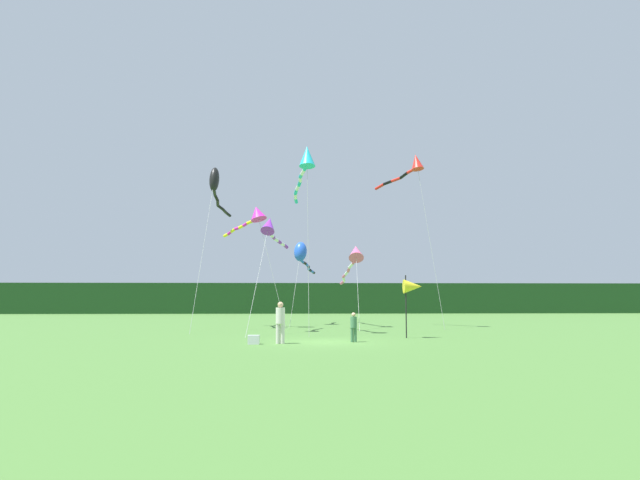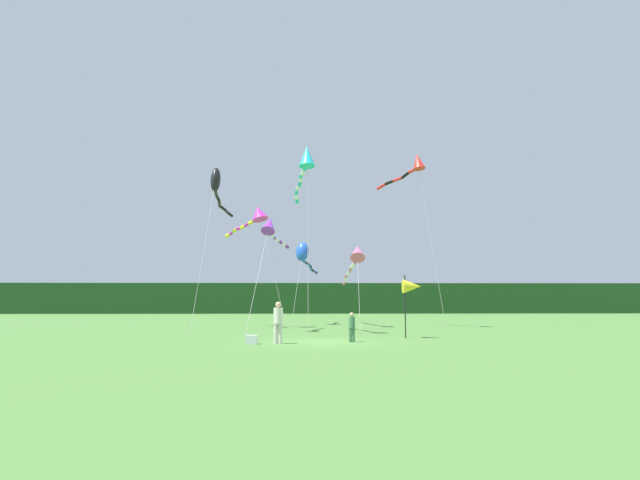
{
  "view_description": "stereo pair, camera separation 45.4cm",
  "coord_description": "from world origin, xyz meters",
  "px_view_note": "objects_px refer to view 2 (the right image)",
  "views": [
    {
      "loc": [
        -1.49,
        -25.74,
        2.01
      ],
      "look_at": [
        0.0,
        6.0,
        5.2
      ],
      "focal_mm": 31.91,
      "sensor_mm": 36.0,
      "label": 1
    },
    {
      "loc": [
        -1.03,
        -25.76,
        2.01
      ],
      "look_at": [
        0.0,
        6.0,
        5.2
      ],
      "focal_mm": 31.91,
      "sensor_mm": 36.0,
      "label": 2
    }
  ],
  "objects_px": {
    "kite_purple": "(271,227)",
    "cooler_box": "(251,340)",
    "person_child": "(352,326)",
    "kite_rainbow": "(356,256)",
    "kite_magenta": "(257,215)",
    "person_adult": "(278,320)",
    "kite_red": "(414,165)",
    "kite_black": "(217,184)",
    "kite_blue": "(303,253)",
    "kite_cyan": "(306,162)",
    "banner_flag_pole": "(412,287)"
  },
  "relations": [
    {
      "from": "kite_purple",
      "to": "cooler_box",
      "type": "bearing_deg",
      "value": -92.05
    },
    {
      "from": "person_child",
      "to": "kite_rainbow",
      "type": "height_order",
      "value": "kite_rainbow"
    },
    {
      "from": "kite_magenta",
      "to": "kite_rainbow",
      "type": "bearing_deg",
      "value": 9.05
    },
    {
      "from": "kite_magenta",
      "to": "person_adult",
      "type": "bearing_deg",
      "value": -81.13
    },
    {
      "from": "person_adult",
      "to": "kite_red",
      "type": "xyz_separation_m",
      "value": [
        8.63,
        12.59,
        9.9
      ]
    },
    {
      "from": "kite_rainbow",
      "to": "kite_black",
      "type": "xyz_separation_m",
      "value": [
        -9.29,
        -2.12,
        4.52
      ]
    },
    {
      "from": "kite_red",
      "to": "kite_black",
      "type": "relative_size",
      "value": 1.11
    },
    {
      "from": "kite_red",
      "to": "kite_blue",
      "type": "distance_m",
      "value": 10.34
    },
    {
      "from": "cooler_box",
      "to": "kite_cyan",
      "type": "xyz_separation_m",
      "value": [
        2.35,
        6.53,
        9.4
      ]
    },
    {
      "from": "person_adult",
      "to": "kite_blue",
      "type": "relative_size",
      "value": 0.29
    },
    {
      "from": "kite_red",
      "to": "person_child",
      "type": "bearing_deg",
      "value": -114.33
    },
    {
      "from": "banner_flag_pole",
      "to": "kite_cyan",
      "type": "height_order",
      "value": "kite_cyan"
    },
    {
      "from": "banner_flag_pole",
      "to": "kite_rainbow",
      "type": "height_order",
      "value": "kite_rainbow"
    },
    {
      "from": "kite_red",
      "to": "kite_blue",
      "type": "bearing_deg",
      "value": 150.38
    },
    {
      "from": "person_child",
      "to": "kite_red",
      "type": "height_order",
      "value": "kite_red"
    },
    {
      "from": "person_adult",
      "to": "kite_black",
      "type": "distance_m",
      "value": 15.15
    },
    {
      "from": "cooler_box",
      "to": "kite_black",
      "type": "bearing_deg",
      "value": 105.95
    },
    {
      "from": "kite_black",
      "to": "kite_cyan",
      "type": "bearing_deg",
      "value": -43.36
    },
    {
      "from": "banner_flag_pole",
      "to": "kite_red",
      "type": "relative_size",
      "value": 0.26
    },
    {
      "from": "person_child",
      "to": "kite_magenta",
      "type": "height_order",
      "value": "kite_magenta"
    },
    {
      "from": "person_adult",
      "to": "banner_flag_pole",
      "type": "bearing_deg",
      "value": 25.83
    },
    {
      "from": "person_child",
      "to": "person_adult",
      "type": "bearing_deg",
      "value": -167.1
    },
    {
      "from": "kite_blue",
      "to": "kite_black",
      "type": "height_order",
      "value": "kite_black"
    },
    {
      "from": "kite_cyan",
      "to": "kite_purple",
      "type": "bearing_deg",
      "value": 135.11
    },
    {
      "from": "banner_flag_pole",
      "to": "kite_blue",
      "type": "distance_m",
      "value": 14.97
    },
    {
      "from": "person_adult",
      "to": "kite_rainbow",
      "type": "xyz_separation_m",
      "value": [
        4.74,
        13.93,
        3.8
      ]
    },
    {
      "from": "kite_rainbow",
      "to": "kite_cyan",
      "type": "height_order",
      "value": "kite_cyan"
    },
    {
      "from": "kite_red",
      "to": "kite_magenta",
      "type": "relative_size",
      "value": 1.43
    },
    {
      "from": "person_adult",
      "to": "kite_purple",
      "type": "bearing_deg",
      "value": 95.61
    },
    {
      "from": "kite_rainbow",
      "to": "kite_cyan",
      "type": "relative_size",
      "value": 1.06
    },
    {
      "from": "person_adult",
      "to": "cooler_box",
      "type": "xyz_separation_m",
      "value": [
        -1.13,
        -0.17,
        -0.82
      ]
    },
    {
      "from": "person_adult",
      "to": "banner_flag_pole",
      "type": "distance_m",
      "value": 7.35
    },
    {
      "from": "cooler_box",
      "to": "banner_flag_pole",
      "type": "xyz_separation_m",
      "value": [
        7.61,
        3.31,
        2.32
      ]
    },
    {
      "from": "kite_magenta",
      "to": "kite_red",
      "type": "bearing_deg",
      "value": -1.42
    },
    {
      "from": "kite_red",
      "to": "kite_rainbow",
      "type": "bearing_deg",
      "value": 161.03
    },
    {
      "from": "kite_cyan",
      "to": "kite_black",
      "type": "relative_size",
      "value": 1.0
    },
    {
      "from": "kite_rainbow",
      "to": "kite_black",
      "type": "relative_size",
      "value": 1.06
    },
    {
      "from": "person_adult",
      "to": "kite_blue",
      "type": "bearing_deg",
      "value": 86.17
    },
    {
      "from": "person_child",
      "to": "kite_purple",
      "type": "xyz_separation_m",
      "value": [
        -4.1,
        7.64,
        5.37
      ]
    },
    {
      "from": "kite_rainbow",
      "to": "person_adult",
      "type": "bearing_deg",
      "value": -108.79
    },
    {
      "from": "kite_blue",
      "to": "kite_cyan",
      "type": "distance_m",
      "value": 11.37
    },
    {
      "from": "person_child",
      "to": "banner_flag_pole",
      "type": "xyz_separation_m",
      "value": [
        3.2,
        2.38,
        1.77
      ]
    },
    {
      "from": "cooler_box",
      "to": "kite_red",
      "type": "relative_size",
      "value": 0.04
    },
    {
      "from": "cooler_box",
      "to": "kite_blue",
      "type": "bearing_deg",
      "value": 82.43
    },
    {
      "from": "person_child",
      "to": "kite_black",
      "type": "distance_m",
      "value": 16.04
    },
    {
      "from": "kite_purple",
      "to": "kite_magenta",
      "type": "bearing_deg",
      "value": 104.82
    },
    {
      "from": "cooler_box",
      "to": "kite_cyan",
      "type": "bearing_deg",
      "value": 70.2
    },
    {
      "from": "person_child",
      "to": "kite_black",
      "type": "height_order",
      "value": "kite_black"
    },
    {
      "from": "kite_blue",
      "to": "kite_red",
      "type": "bearing_deg",
      "value": -29.62
    },
    {
      "from": "banner_flag_pole",
      "to": "kite_purple",
      "type": "distance_m",
      "value": 9.69
    }
  ]
}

